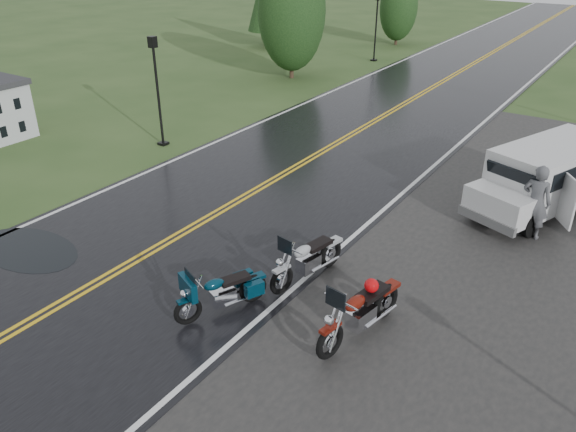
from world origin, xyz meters
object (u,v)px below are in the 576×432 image
object	(u,v)px
motorcycle_silver	(281,270)
motorcycle_red	(330,329)
van_white	(485,183)
lamp_post_far_left	(376,28)
motorcycle_teal	(187,301)
person_at_van	(535,203)
lamp_post_near_left	(158,92)

from	to	relation	value
motorcycle_silver	motorcycle_red	bearing A→B (deg)	-21.53
motorcycle_red	van_white	distance (m)	7.43
motorcycle_red	lamp_post_far_left	xyz separation A→B (m)	(-10.87, 24.38, 1.22)
motorcycle_teal	van_white	size ratio (longest dim) A/B	0.41
motorcycle_teal	person_at_van	xyz separation A→B (m)	(4.81, 7.57, 0.38)
van_white	lamp_post_near_left	bearing A→B (deg)	-155.49
motorcycle_teal	van_white	xyz separation A→B (m)	(3.40, 8.10, 0.37)
van_white	lamp_post_near_left	distance (m)	11.52
motorcycle_silver	motorcycle_teal	bearing A→B (deg)	-105.77
lamp_post_near_left	person_at_van	bearing A→B (deg)	0.74
van_white	person_at_van	bearing A→B (deg)	0.49
motorcycle_teal	lamp_post_near_left	xyz separation A→B (m)	(-8.05, 7.40, 1.36)
motorcycle_silver	van_white	xyz separation A→B (m)	(2.44, 6.21, 0.32)
lamp_post_far_left	motorcycle_red	bearing A→B (deg)	-65.96
motorcycle_silver	lamp_post_near_left	bearing A→B (deg)	159.61
motorcycle_red	motorcycle_teal	distance (m)	2.91
motorcycle_red	van_white	world-z (taller)	van_white
motorcycle_red	lamp_post_far_left	distance (m)	26.72
van_white	lamp_post_far_left	size ratio (longest dim) A/B	1.28
lamp_post_near_left	lamp_post_far_left	xyz separation A→B (m)	(0.01, 17.67, -0.03)
van_white	lamp_post_near_left	world-z (taller)	lamp_post_near_left
motorcycle_teal	person_at_van	size ratio (longest dim) A/B	1.04
motorcycle_silver	lamp_post_near_left	distance (m)	10.64
person_at_van	motorcycle_red	bearing A→B (deg)	77.47
motorcycle_teal	lamp_post_far_left	size ratio (longest dim) A/B	0.53
motorcycle_teal	person_at_van	distance (m)	8.97
van_white	motorcycle_teal	bearing A→B (deg)	-91.74
motorcycle_red	person_at_van	world-z (taller)	person_at_van
motorcycle_teal	motorcycle_silver	distance (m)	2.12
lamp_post_far_left	van_white	bearing A→B (deg)	-56.02
motorcycle_teal	van_white	distance (m)	8.79
motorcycle_red	person_at_van	xyz separation A→B (m)	(1.98, 6.87, 0.27)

